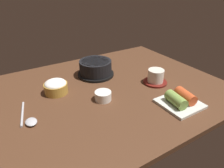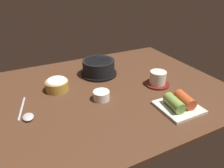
{
  "view_description": "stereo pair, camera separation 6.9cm",
  "coord_description": "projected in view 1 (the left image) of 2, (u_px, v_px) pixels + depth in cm",
  "views": [
    {
      "loc": [
        -36.02,
        -63.64,
        44.13
      ],
      "look_at": [
        2.0,
        -2.0,
        5.0
      ],
      "focal_mm": 32.42,
      "sensor_mm": 36.0,
      "label": 1
    },
    {
      "loc": [
        -30.01,
        -66.97,
        44.13
      ],
      "look_at": [
        2.0,
        -2.0,
        5.0
      ],
      "focal_mm": 32.42,
      "sensor_mm": 36.0,
      "label": 2
    }
  ],
  "objects": [
    {
      "name": "tea_cup_with_saucer",
      "position": [
        156.0,
        77.0,
        0.88
      ],
      "size": [
        10.34,
        10.34,
        6.32
      ],
      "color": "maroon",
      "rests_on": "dining_table"
    },
    {
      "name": "kimchi_plate",
      "position": [
        180.0,
        100.0,
        0.74
      ],
      "size": [
        13.89,
        13.89,
        5.03
      ],
      "color": "silver",
      "rests_on": "dining_table"
    },
    {
      "name": "banchan_cup_center",
      "position": [
        103.0,
        96.0,
        0.77
      ],
      "size": [
        6.33,
        6.33,
        3.46
      ],
      "color": "white",
      "rests_on": "dining_table"
    },
    {
      "name": "rice_bowl",
      "position": [
        56.0,
        86.0,
        0.81
      ],
      "size": [
        9.33,
        9.33,
        5.74
      ],
      "color": "#B78C38",
      "rests_on": "dining_table"
    },
    {
      "name": "spoon",
      "position": [
        28.0,
        119.0,
        0.66
      ],
      "size": [
        5.31,
        16.41,
        1.35
      ],
      "color": "#B7B7BC",
      "rests_on": "dining_table"
    },
    {
      "name": "stone_pot",
      "position": [
        96.0,
        68.0,
        0.95
      ],
      "size": [
        17.07,
        17.07,
        7.27
      ],
      "color": "black",
      "rests_on": "dining_table"
    },
    {
      "name": "dining_table",
      "position": [
        105.0,
        92.0,
        0.85
      ],
      "size": [
        100.0,
        76.0,
        2.0
      ],
      "primitive_type": "cube",
      "color": "#4C2D1C",
      "rests_on": "ground"
    }
  ]
}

